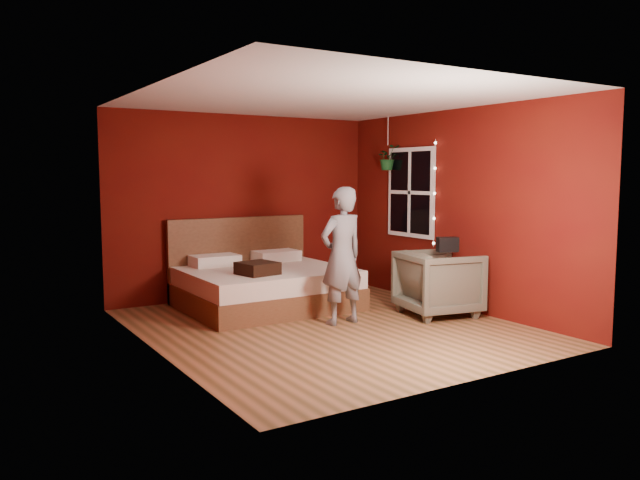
{
  "coord_description": "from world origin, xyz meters",
  "views": [
    {
      "loc": [
        -3.82,
        -5.95,
        1.76
      ],
      "look_at": [
        0.14,
        0.4,
        0.97
      ],
      "focal_mm": 35.0,
      "sensor_mm": 36.0,
      "label": 1
    }
  ],
  "objects": [
    {
      "name": "floor",
      "position": [
        0.0,
        0.0,
        0.0
      ],
      "size": [
        4.5,
        4.5,
        0.0
      ],
      "primitive_type": "plane",
      "color": "#99603D",
      "rests_on": "ground"
    },
    {
      "name": "room_walls",
      "position": [
        0.0,
        0.0,
        1.68
      ],
      "size": [
        4.04,
        4.54,
        2.62
      ],
      "color": "#571209",
      "rests_on": "ground"
    },
    {
      "name": "window",
      "position": [
        1.97,
        0.9,
        1.5
      ],
      "size": [
        0.05,
        0.97,
        1.27
      ],
      "color": "white",
      "rests_on": "room_walls"
    },
    {
      "name": "fairy_lights",
      "position": [
        1.94,
        0.38,
        1.5
      ],
      "size": [
        0.04,
        0.04,
        1.45
      ],
      "color": "silver",
      "rests_on": "room_walls"
    },
    {
      "name": "bed",
      "position": [
        -0.13,
        1.41,
        0.3
      ],
      "size": [
        2.09,
        1.77,
        1.15
      ],
      "color": "brown",
      "rests_on": "ground"
    },
    {
      "name": "person",
      "position": [
        0.22,
        0.05,
        0.81
      ],
      "size": [
        0.62,
        0.43,
        1.61
      ],
      "primitive_type": "imported",
      "rotation": [
        0.0,
        0.0,
        3.22
      ],
      "color": "slate",
      "rests_on": "ground"
    },
    {
      "name": "armchair",
      "position": [
        1.5,
        -0.22,
        0.41
      ],
      "size": [
        1.04,
        1.03,
        0.81
      ],
      "primitive_type": "imported",
      "rotation": [
        0.0,
        0.0,
        1.37
      ],
      "color": "#5B5748",
      "rests_on": "ground"
    },
    {
      "name": "handbag",
      "position": [
        1.52,
        -0.33,
        0.9
      ],
      "size": [
        0.28,
        0.21,
        0.18
      ],
      "primitive_type": "cube",
      "rotation": [
        0.0,
        0.0,
        -0.39
      ],
      "color": "black",
      "rests_on": "armchair"
    },
    {
      "name": "throw_pillow",
      "position": [
        -0.44,
        0.94,
        0.6
      ],
      "size": [
        0.5,
        0.5,
        0.15
      ],
      "primitive_type": "cube",
      "rotation": [
        0.0,
        0.0,
        0.17
      ],
      "color": "black",
      "rests_on": "bed"
    },
    {
      "name": "hanging_plant",
      "position": [
        1.88,
        1.32,
        2.0
      ],
      "size": [
        0.37,
        0.33,
        0.78
      ],
      "color": "silver",
      "rests_on": "room_walls"
    }
  ]
}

